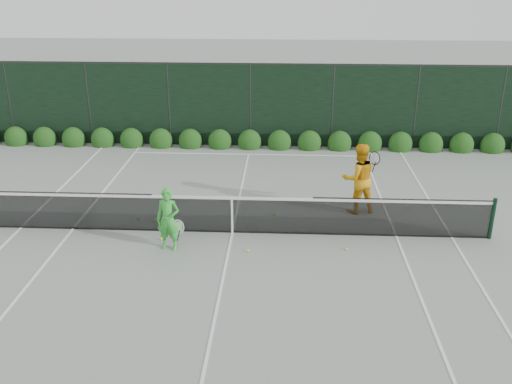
{
  "coord_description": "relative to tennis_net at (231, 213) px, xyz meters",
  "views": [
    {
      "loc": [
        1.26,
        -12.98,
        6.33
      ],
      "look_at": [
        0.58,
        0.3,
        1.0
      ],
      "focal_mm": 40.0,
      "sensor_mm": 36.0,
      "label": 1
    }
  ],
  "objects": [
    {
      "name": "court_lines",
      "position": [
        0.02,
        0.0,
        -0.53
      ],
      "size": [
        11.03,
        23.83,
        0.01
      ],
      "color": "white",
      "rests_on": "ground"
    },
    {
      "name": "player_woman",
      "position": [
        -1.39,
        -0.94,
        0.23
      ],
      "size": [
        0.66,
        0.45,
        1.53
      ],
      "rotation": [
        0.0,
        0.0,
        -0.15
      ],
      "color": "green",
      "rests_on": "ground"
    },
    {
      "name": "windscreen_fence",
      "position": [
        0.02,
        -2.71,
        0.98
      ],
      "size": [
        32.0,
        21.07,
        3.06
      ],
      "color": "black",
      "rests_on": "ground"
    },
    {
      "name": "tennis_balls",
      "position": [
        -0.47,
        0.04,
        -0.5
      ],
      "size": [
        5.43,
        2.19,
        0.07
      ],
      "color": "#C2E733",
      "rests_on": "ground"
    },
    {
      "name": "player_man",
      "position": [
        3.32,
        1.5,
        0.44
      ],
      "size": [
        1.09,
        0.94,
        1.94
      ],
      "rotation": [
        0.0,
        0.0,
        3.38
      ],
      "color": "orange",
      "rests_on": "ground"
    },
    {
      "name": "tennis_net",
      "position": [
        0.0,
        0.0,
        0.0
      ],
      "size": [
        12.9,
        0.1,
        1.07
      ],
      "color": "black",
      "rests_on": "ground"
    },
    {
      "name": "ground",
      "position": [
        0.02,
        0.0,
        -0.53
      ],
      "size": [
        80.0,
        80.0,
        0.0
      ],
      "primitive_type": "plane",
      "color": "gray",
      "rests_on": "ground"
    },
    {
      "name": "hedge_row",
      "position": [
        0.02,
        7.15,
        -0.3
      ],
      "size": [
        31.66,
        0.65,
        0.94
      ],
      "color": "#153B10",
      "rests_on": "ground"
    }
  ]
}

